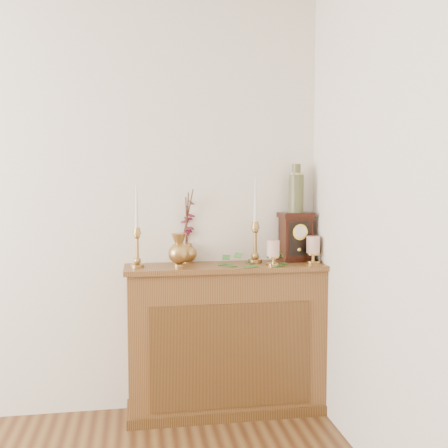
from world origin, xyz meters
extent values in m
cube|color=brown|center=(1.40, 2.10, 0.45)|extent=(1.20, 0.30, 0.90)
cube|color=brown|center=(1.40, 1.95, 0.41)|extent=(0.96, 0.01, 0.63)
cube|color=brown|center=(1.40, 2.10, 0.92)|extent=(1.24, 0.34, 0.03)
cube|color=brown|center=(1.40, 2.10, 0.03)|extent=(1.23, 0.33, 0.06)
cylinder|color=tan|center=(0.86, 2.08, 0.94)|extent=(0.08, 0.08, 0.02)
sphere|color=tan|center=(0.86, 2.08, 0.97)|extent=(0.04, 0.04, 0.04)
cylinder|color=tan|center=(0.86, 2.08, 1.04)|extent=(0.02, 0.02, 0.14)
sphere|color=tan|center=(0.86, 2.08, 1.12)|extent=(0.04, 0.04, 0.04)
cone|color=tan|center=(0.86, 2.08, 1.15)|extent=(0.05, 0.05, 0.04)
cone|color=silver|center=(0.86, 2.08, 1.29)|extent=(0.02, 0.02, 0.25)
cylinder|color=tan|center=(1.59, 2.14, 0.94)|extent=(0.09, 0.09, 0.02)
sphere|color=tan|center=(1.59, 2.14, 0.97)|extent=(0.05, 0.05, 0.05)
cylinder|color=tan|center=(1.59, 2.14, 1.05)|extent=(0.02, 0.02, 0.15)
sphere|color=tan|center=(1.59, 2.14, 1.13)|extent=(0.04, 0.04, 0.04)
cone|color=tan|center=(1.59, 2.14, 1.17)|extent=(0.06, 0.06, 0.04)
cone|color=silver|center=(1.59, 2.14, 1.32)|extent=(0.02, 0.02, 0.28)
cylinder|color=tan|center=(1.10, 2.03, 0.94)|extent=(0.06, 0.06, 0.02)
sphere|color=tan|center=(1.10, 2.03, 1.02)|extent=(0.13, 0.13, 0.13)
cone|color=tan|center=(1.10, 2.03, 1.10)|extent=(0.09, 0.09, 0.06)
cylinder|color=tan|center=(1.17, 2.21, 0.93)|extent=(0.05, 0.05, 0.01)
ellipsoid|color=tan|center=(1.17, 2.21, 0.99)|extent=(0.13, 0.13, 0.11)
cylinder|color=tan|center=(1.17, 2.21, 1.04)|extent=(0.06, 0.06, 0.02)
cylinder|color=#472819|center=(1.17, 2.22, 1.19)|extent=(0.02, 0.08, 0.30)
cylinder|color=#472819|center=(1.17, 2.22, 1.21)|extent=(0.02, 0.06, 0.33)
cylinder|color=#472819|center=(1.17, 2.22, 1.22)|extent=(0.07, 0.10, 0.34)
cylinder|color=#BF8F43|center=(1.67, 2.01, 0.94)|extent=(0.08, 0.08, 0.02)
cylinder|color=#BF8F43|center=(1.67, 2.01, 0.96)|extent=(0.02, 0.02, 0.04)
cylinder|color=#BF8F43|center=(1.67, 2.01, 0.98)|extent=(0.08, 0.08, 0.01)
cylinder|color=beige|center=(1.67, 2.01, 1.04)|extent=(0.08, 0.08, 0.09)
cylinder|color=#472819|center=(1.67, 2.01, 1.09)|extent=(0.00, 0.00, 0.01)
cylinder|color=#BF8F43|center=(1.94, 2.06, 0.94)|extent=(0.09, 0.09, 0.02)
cylinder|color=#BF8F43|center=(1.94, 2.06, 0.97)|extent=(0.02, 0.02, 0.04)
cylinder|color=#BF8F43|center=(1.94, 2.06, 0.99)|extent=(0.09, 0.09, 0.01)
cylinder|color=beige|center=(1.94, 2.06, 1.05)|extent=(0.08, 0.08, 0.10)
cylinder|color=#472819|center=(1.94, 2.06, 1.10)|extent=(0.00, 0.00, 0.01)
cube|color=#2E6526|center=(1.34, 2.02, 0.93)|extent=(0.06, 0.06, 0.00)
cube|color=#2E6526|center=(1.62, 2.03, 0.93)|extent=(0.07, 0.06, 0.00)
cube|color=#2E6526|center=(1.52, 2.06, 0.93)|extent=(0.05, 0.04, 0.00)
cube|color=#2E6526|center=(1.46, 2.01, 0.93)|extent=(0.06, 0.06, 0.00)
cube|color=#2E6526|center=(1.51, 2.03, 0.93)|extent=(0.06, 0.05, 0.00)
cube|color=#2E6526|center=(1.35, 2.10, 0.93)|extent=(0.04, 0.05, 0.00)
cube|color=#2E6526|center=(1.53, 2.05, 0.93)|extent=(0.06, 0.06, 0.00)
cube|color=#2E6526|center=(1.59, 1.98, 0.93)|extent=(0.06, 0.06, 0.00)
cube|color=#2E6526|center=(1.53, 1.98, 0.93)|extent=(0.04, 0.05, 0.00)
cube|color=#2E6526|center=(1.46, 1.99, 0.93)|extent=(0.06, 0.06, 0.00)
cube|color=#2E6526|center=(1.56, 2.12, 0.93)|extent=(0.05, 0.06, 0.00)
cube|color=#2E6526|center=(1.39, 2.06, 0.98)|extent=(0.03, 0.05, 0.03)
cube|color=#2E6526|center=(1.45, 2.00, 1.00)|extent=(0.05, 0.05, 0.03)
cube|color=#2E6526|center=(1.72, 2.05, 0.99)|extent=(0.05, 0.05, 0.03)
cube|color=black|center=(1.86, 2.18, 0.94)|extent=(0.22, 0.17, 0.02)
cube|color=black|center=(1.86, 2.18, 1.08)|extent=(0.20, 0.14, 0.27)
cube|color=black|center=(1.86, 2.18, 1.23)|extent=(0.22, 0.17, 0.03)
cube|color=black|center=(1.87, 2.11, 1.08)|extent=(0.14, 0.02, 0.22)
cylinder|color=yellow|center=(1.87, 2.11, 1.12)|extent=(0.10, 0.02, 0.10)
cylinder|color=silver|center=(1.87, 2.11, 1.12)|extent=(0.07, 0.01, 0.07)
sphere|color=yellow|center=(1.87, 2.12, 1.01)|extent=(0.03, 0.03, 0.03)
cylinder|color=#1C382D|center=(1.86, 2.18, 1.36)|extent=(0.10, 0.10, 0.24)
cylinder|color=#1C382D|center=(1.86, 2.18, 1.51)|extent=(0.06, 0.06, 0.08)
cylinder|color=tan|center=(1.86, 2.18, 1.48)|extent=(0.07, 0.07, 0.02)
camera|label=1|loc=(0.86, -1.03, 1.44)|focal=42.00mm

